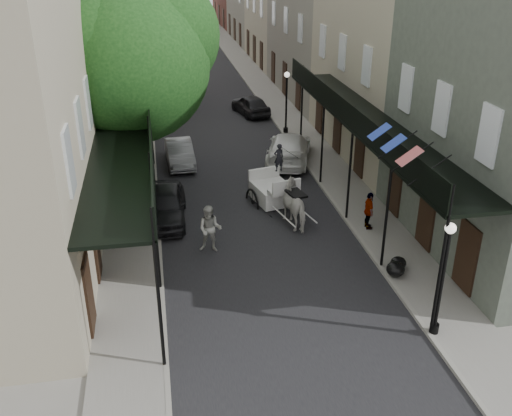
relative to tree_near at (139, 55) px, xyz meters
name	(u,v)px	position (x,y,z in m)	size (l,w,h in m)	color
ground	(287,311)	(4.20, -10.18, -6.49)	(140.00, 140.00, 0.00)	gray
road	(216,128)	(4.20, 9.82, -6.48)	(8.00, 90.00, 0.01)	black
sidewalk_left	(136,132)	(-0.80, 9.82, -6.43)	(2.20, 90.00, 0.12)	gray
sidewalk_right	(292,123)	(9.20, 9.82, -6.43)	(2.20, 90.00, 0.12)	gray
building_row_left	(80,25)	(-4.40, 19.82, -1.24)	(5.00, 80.00, 10.50)	#A19981
building_row_right	(309,19)	(12.80, 19.82, -1.24)	(5.00, 80.00, 10.50)	slate
gallery_left	(129,134)	(-0.59, -3.20, -2.44)	(2.20, 18.05, 4.88)	black
gallery_right	(363,121)	(8.99, -3.20, -2.44)	(2.20, 18.05, 4.88)	black
tree_near	(139,55)	(0.00, 0.00, 0.00)	(7.31, 6.80, 9.63)	#382619
tree_far	(140,26)	(-0.05, 14.00, -0.65)	(6.45, 6.00, 8.61)	#382619
lamppost_right_near	(442,278)	(8.30, -12.18, -4.44)	(0.32, 0.32, 3.71)	black
lamppost_left	(151,190)	(0.10, -4.18, -4.44)	(0.32, 0.32, 3.71)	black
lamppost_right_far	(286,102)	(8.30, 7.82, -4.44)	(0.32, 0.32, 3.71)	black
horse	(297,205)	(6.00, -4.18, -5.58)	(0.98, 2.14, 1.81)	beige
carriage	(269,175)	(5.35, -1.43, -5.31)	(2.22, 2.94, 3.03)	black
pedestrian_walking	(210,229)	(2.20, -5.79, -5.55)	(0.91, 0.71, 1.88)	#ABACA2
pedestrian_sidewalk_left	(145,126)	(-0.19, 8.24, -5.60)	(0.99, 0.57, 1.53)	gray
pedestrian_sidewalk_right	(369,211)	(8.74, -5.28, -5.58)	(0.93, 0.39, 1.58)	gray
car_left_near	(165,205)	(0.60, -2.81, -5.77)	(1.69, 4.21, 1.44)	black
car_left_mid	(180,153)	(1.60, 3.82, -5.86)	(1.34, 3.84, 1.27)	gray
car_left_far	(166,96)	(1.35, 15.96, -5.81)	(2.24, 4.87, 1.35)	black
car_right_near	(289,148)	(7.39, 3.19, -5.72)	(2.15, 5.29, 1.54)	white
car_right_far	(251,105)	(6.92, 12.52, -5.81)	(1.60, 3.99, 1.36)	black
trash_bags	(397,267)	(8.51, -8.78, -6.11)	(0.91, 1.06, 0.55)	black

